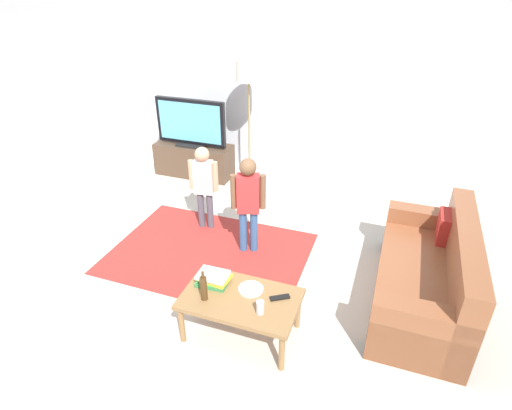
# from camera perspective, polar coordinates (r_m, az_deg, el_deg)

# --- Properties ---
(ground) EXTENTS (7.80, 7.80, 0.00)m
(ground) POSITION_cam_1_polar(r_m,az_deg,el_deg) (4.43, -2.68, -10.97)
(ground) COLOR beige
(wall_back) EXTENTS (6.00, 0.12, 2.70)m
(wall_back) POSITION_cam_1_polar(r_m,az_deg,el_deg) (6.43, 7.54, 15.51)
(wall_back) COLOR silver
(wall_back) RESTS_ON ground
(area_rug) EXTENTS (2.20, 1.60, 0.01)m
(area_rug) POSITION_cam_1_polar(r_m,az_deg,el_deg) (4.91, -6.37, -6.46)
(area_rug) COLOR #9E2D28
(area_rug) RESTS_ON ground
(tv_stand) EXTENTS (1.20, 0.44, 0.50)m
(tv_stand) POSITION_cam_1_polar(r_m,az_deg,el_deg) (6.70, -8.35, 6.04)
(tv_stand) COLOR #4C3828
(tv_stand) RESTS_ON ground
(tv) EXTENTS (1.10, 0.28, 0.71)m
(tv) POSITION_cam_1_polar(r_m,az_deg,el_deg) (6.47, -8.82, 10.88)
(tv) COLOR black
(tv) RESTS_ON tv_stand
(couch) EXTENTS (0.80, 1.80, 0.86)m
(couch) POSITION_cam_1_polar(r_m,az_deg,el_deg) (4.39, 22.54, -9.24)
(couch) COLOR brown
(couch) RESTS_ON ground
(floor_lamp) EXTENTS (0.36, 0.36, 1.78)m
(floor_lamp) POSITION_cam_1_polar(r_m,az_deg,el_deg) (6.08, -0.97, 16.84)
(floor_lamp) COLOR #262626
(floor_lamp) RESTS_ON ground
(child_near_tv) EXTENTS (0.36, 0.17, 1.07)m
(child_near_tv) POSITION_cam_1_polar(r_m,az_deg,el_deg) (5.09, -7.08, 3.28)
(child_near_tv) COLOR #4C4C59
(child_near_tv) RESTS_ON ground
(child_center) EXTENTS (0.37, 0.21, 1.14)m
(child_center) POSITION_cam_1_polar(r_m,az_deg,el_deg) (4.58, -1.07, 1.00)
(child_center) COLOR #33598C
(child_center) RESTS_ON ground
(coffee_table) EXTENTS (1.00, 0.60, 0.42)m
(coffee_table) POSITION_cam_1_polar(r_m,az_deg,el_deg) (3.71, -2.10, -12.92)
(coffee_table) COLOR olive
(coffee_table) RESTS_ON ground
(book_stack) EXTENTS (0.30, 0.23, 0.10)m
(book_stack) POSITION_cam_1_polar(r_m,az_deg,el_deg) (3.81, -5.80, -9.81)
(book_stack) COLOR #388C4C
(book_stack) RESTS_ON coffee_table
(bottle) EXTENTS (0.06, 0.06, 0.29)m
(bottle) POSITION_cam_1_polar(r_m,az_deg,el_deg) (3.61, -7.08, -11.05)
(bottle) COLOR #4C3319
(bottle) RESTS_ON coffee_table
(tv_remote) EXTENTS (0.17, 0.13, 0.02)m
(tv_remote) POSITION_cam_1_polar(r_m,az_deg,el_deg) (3.66, 3.24, -12.38)
(tv_remote) COLOR black
(tv_remote) RESTS_ON coffee_table
(soda_can) EXTENTS (0.07, 0.07, 0.12)m
(soda_can) POSITION_cam_1_polar(r_m,az_deg,el_deg) (3.50, 0.57, -13.68)
(soda_can) COLOR silver
(soda_can) RESTS_ON coffee_table
(plate) EXTENTS (0.22, 0.22, 0.02)m
(plate) POSITION_cam_1_polar(r_m,az_deg,el_deg) (3.74, -0.70, -11.29)
(plate) COLOR white
(plate) RESTS_ON coffee_table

